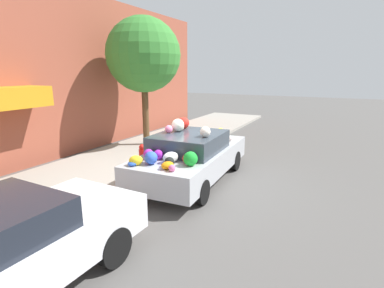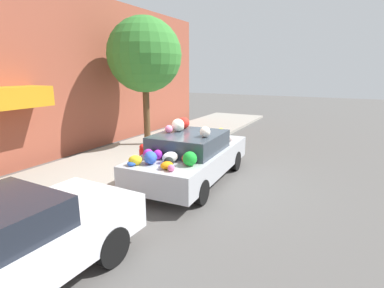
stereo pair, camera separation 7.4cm
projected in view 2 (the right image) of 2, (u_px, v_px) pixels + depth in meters
name	position (u px, v px, depth m)	size (l,w,h in m)	color
ground_plane	(189.00, 179.00, 8.11)	(60.00, 60.00, 0.00)	#565451
sidewalk_curb	(113.00, 163.00, 9.31)	(24.00, 3.20, 0.12)	#9E998E
building_facade	(53.00, 75.00, 9.60)	(18.00, 1.20, 5.52)	#9E4C38
street_tree	(145.00, 55.00, 10.77)	(2.68, 2.68, 4.65)	brown
fire_hydrant	(143.00, 156.00, 8.65)	(0.20, 0.20, 0.70)	red
art_car	(191.00, 155.00, 7.87)	(4.24, 1.97, 1.64)	#B7BABF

